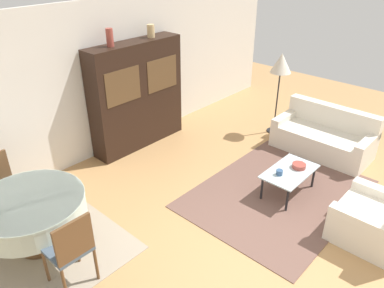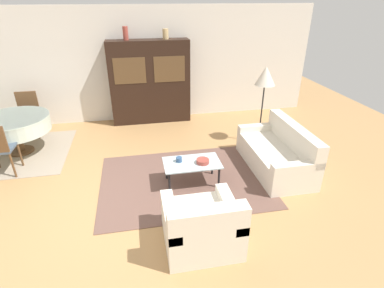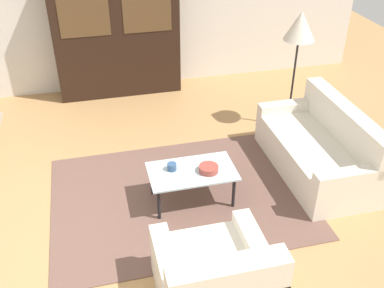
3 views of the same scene
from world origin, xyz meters
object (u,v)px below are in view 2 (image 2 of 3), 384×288
object	(u,v)px
display_cabinet	(150,82)
floor_lamp	(265,78)
coffee_table	(192,165)
vase_tall	(125,33)
dining_table	(14,124)
cup	(179,159)
bowl	(203,161)
armchair	(202,226)
couch	(278,154)
dining_chair_far	(28,111)
vase_short	(166,34)

from	to	relation	value
display_cabinet	floor_lamp	world-z (taller)	display_cabinet
coffee_table	vase_tall	xyz separation A→B (m)	(-0.93, 2.98, 1.75)
coffee_table	dining_table	world-z (taller)	dining_table
cup	bowl	distance (m)	0.40
armchair	cup	world-z (taller)	armchair
couch	coffee_table	distance (m)	1.64
dining_chair_far	vase_tall	world-z (taller)	vase_tall
dining_table	floor_lamp	xyz separation A→B (m)	(4.95, -0.46, 0.79)
couch	floor_lamp	distance (m)	1.57
couch	display_cabinet	bearing A→B (deg)	36.70
dining_table	couch	bearing A→B (deg)	-18.03
dining_chair_far	coffee_table	bearing A→B (deg)	140.39
floor_lamp	bowl	bearing A→B (deg)	-139.05
couch	dining_chair_far	xyz separation A→B (m)	(-4.84, 2.46, 0.27)
vase_tall	vase_short	distance (m)	0.89
coffee_table	dining_chair_far	bearing A→B (deg)	140.39
cup	dining_chair_far	bearing A→B (deg)	139.22
dining_table	cup	size ratio (longest dim) A/B	13.44
armchair	cup	size ratio (longest dim) A/B	9.32
dining_table	floor_lamp	size ratio (longest dim) A/B	0.82
display_cabinet	bowl	distance (m)	3.15
armchair	dining_chair_far	xyz separation A→B (m)	(-3.07, 4.04, 0.27)
bowl	vase_tall	bearing A→B (deg)	109.80
dining_chair_far	dining_table	bearing A→B (deg)	90.00
coffee_table	bowl	distance (m)	0.19
cup	dining_table	bearing A→B (deg)	150.44
couch	cup	size ratio (longest dim) A/B	17.29
coffee_table	display_cabinet	distance (m)	3.08
display_cabinet	vase_short	bearing A→B (deg)	0.13
cup	bowl	world-z (taller)	cup
coffee_table	floor_lamp	bearing A→B (deg)	36.93
display_cabinet	floor_lamp	distance (m)	2.79
armchair	coffee_table	distance (m)	1.39
couch	floor_lamp	xyz separation A→B (m)	(0.11, 1.11, 1.10)
cup	vase_short	size ratio (longest dim) A/B	0.44
armchair	bowl	xyz separation A→B (m)	(0.31, 1.33, 0.15)
couch	armchair	xyz separation A→B (m)	(-1.77, -1.58, -0.01)
couch	armchair	size ratio (longest dim) A/B	1.85
dining_chair_far	cup	distance (m)	3.97
dining_table	dining_chair_far	world-z (taller)	dining_chair_far
display_cabinet	cup	distance (m)	2.98
floor_lamp	coffee_table	bearing A→B (deg)	-143.07
vase_short	couch	bearing A→B (deg)	-59.23
armchair	floor_lamp	distance (m)	3.47
armchair	vase_short	xyz separation A→B (m)	(0.11, 4.37, 1.79)
dining_table	bowl	xyz separation A→B (m)	(3.38, -1.83, -0.17)
couch	vase_tall	bearing A→B (deg)	42.47
armchair	display_cabinet	world-z (taller)	display_cabinet
dining_chair_far	bowl	xyz separation A→B (m)	(3.38, -2.72, -0.12)
couch	cup	world-z (taller)	couch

